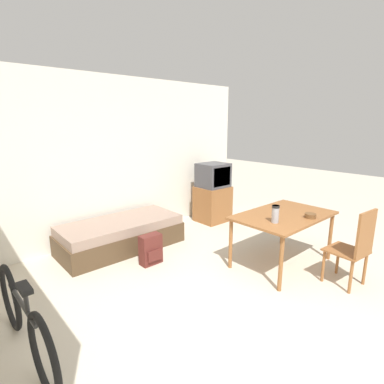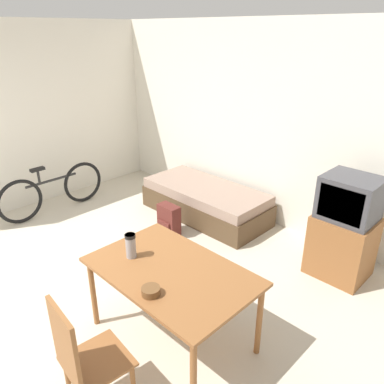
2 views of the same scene
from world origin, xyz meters
name	(u,v)px [view 1 (image 1 of 2)]	position (x,y,z in m)	size (l,w,h in m)	color
ground_plane	(283,336)	(0.00, 0.00, 0.00)	(20.00, 20.00, 0.00)	beige
wall_back	(109,160)	(0.00, 3.37, 1.35)	(5.73, 0.06, 2.70)	silver
daybed	(121,234)	(-0.14, 2.83, 0.23)	(1.89, 0.86, 0.46)	#4C3823
tv	(213,194)	(1.91, 2.83, 0.56)	(0.61, 0.54, 1.17)	brown
dining_table	(284,219)	(1.29, 0.85, 0.66)	(1.40, 0.90, 0.73)	brown
wooden_chair	(356,245)	(1.39, -0.06, 0.54)	(0.46, 0.46, 0.98)	brown
bicycle	(24,321)	(-1.86, 1.32, 0.34)	(0.09, 1.65, 0.74)	black
thermos_flask	(275,213)	(0.90, 0.74, 0.85)	(0.09, 0.09, 0.22)	#99999E
mate_bowl	(310,216)	(1.41, 0.54, 0.76)	(0.14, 0.14, 0.06)	brown
backpack	(151,250)	(-0.10, 2.06, 0.21)	(0.31, 0.19, 0.43)	#56231E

